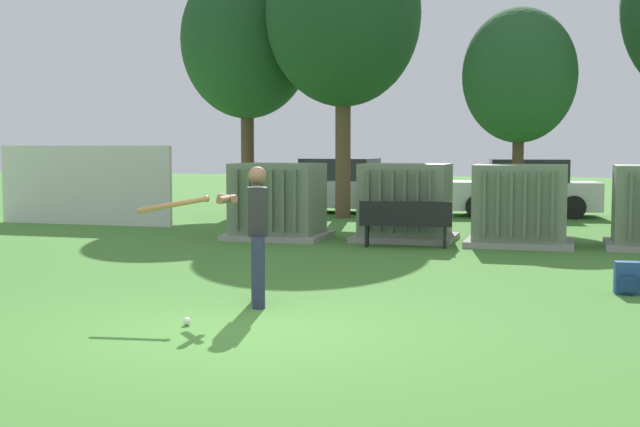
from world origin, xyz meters
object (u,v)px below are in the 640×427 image
(batter, at_px, (253,228))
(parked_car_left_of_center, at_px, (524,190))
(sports_ball, at_px, (187,321))
(transformer_mid_west, at_px, (405,203))
(park_bench, at_px, (406,220))
(parked_car_leftmost, at_px, (336,187))
(transformer_mid_east, at_px, (520,206))
(backpack, at_px, (627,278))
(transformer_west, at_px, (278,202))

(batter, xyz_separation_m, parked_car_left_of_center, (2.57, 14.90, -0.22))
(sports_ball, xyz_separation_m, parked_car_left_of_center, (2.86, 16.24, 0.71))
(transformer_mid_west, xyz_separation_m, park_bench, (0.24, -1.28, -0.25))
(batter, height_order, parked_car_leftmost, batter)
(transformer_mid_east, bearing_deg, backpack, -72.53)
(sports_ball, relative_size, parked_car_leftmost, 0.02)
(transformer_west, relative_size, parked_car_leftmost, 0.49)
(transformer_mid_east, height_order, park_bench, transformer_mid_east)
(park_bench, bearing_deg, backpack, -48.71)
(backpack, bearing_deg, sports_ball, -144.17)
(sports_ball, height_order, backpack, backpack)
(park_bench, bearing_deg, batter, -96.34)
(transformer_west, distance_m, parked_car_left_of_center, 8.96)
(backpack, relative_size, parked_car_leftmost, 0.10)
(transformer_mid_east, bearing_deg, sports_ball, -109.51)
(transformer_west, bearing_deg, backpack, -37.49)
(parked_car_left_of_center, bearing_deg, batter, -99.79)
(transformer_mid_east, bearing_deg, parked_car_leftmost, 128.74)
(transformer_west, relative_size, batter, 1.21)
(transformer_mid_west, xyz_separation_m, batter, (-0.48, -7.78, 0.19))
(parked_car_left_of_center, bearing_deg, sports_ball, -99.97)
(sports_ball, distance_m, backpack, 5.96)
(transformer_west, xyz_separation_m, batter, (2.21, -7.33, 0.19))
(sports_ball, xyz_separation_m, backpack, (4.83, 3.49, 0.17))
(batter, relative_size, backpack, 3.95)
(transformer_mid_west, xyz_separation_m, sports_ball, (-0.76, -9.12, -0.74))
(transformer_west, xyz_separation_m, parked_car_left_of_center, (4.79, 7.57, -0.04))
(transformer_mid_east, relative_size, parked_car_left_of_center, 0.48)
(transformer_mid_east, bearing_deg, parked_car_left_of_center, 92.20)
(backpack, bearing_deg, park_bench, 131.29)
(batter, distance_m, backpack, 5.09)
(transformer_mid_west, distance_m, transformer_mid_east, 2.39)
(batter, relative_size, parked_car_left_of_center, 0.40)
(transformer_west, bearing_deg, park_bench, -15.81)
(parked_car_left_of_center, bearing_deg, transformer_mid_west, -106.36)
(transformer_mid_east, height_order, parked_car_leftmost, same)
(transformer_west, relative_size, transformer_mid_west, 1.00)
(park_bench, xyz_separation_m, batter, (-0.72, -6.50, 0.44))
(batter, xyz_separation_m, sports_ball, (-0.28, -1.34, -0.93))
(batter, height_order, parked_car_left_of_center, batter)
(transformer_mid_east, distance_m, backpack, 5.66)
(park_bench, distance_m, parked_car_left_of_center, 8.60)
(parked_car_leftmost, bearing_deg, batter, -78.84)
(transformer_west, distance_m, transformer_mid_west, 2.73)
(transformer_west, height_order, transformer_mid_east, same)
(transformer_west, bearing_deg, parked_car_left_of_center, 57.69)
(transformer_west, bearing_deg, transformer_mid_west, 9.38)
(transformer_mid_east, bearing_deg, transformer_west, -177.88)
(sports_ball, bearing_deg, batter, 78.10)
(sports_ball, height_order, parked_car_leftmost, parked_car_leftmost)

